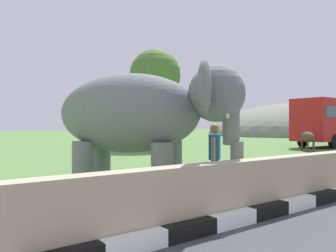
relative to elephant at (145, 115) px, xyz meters
The scene contains 6 objects.
barrier_parapet 2.53m from the elephant, 107.72° to the right, with size 28.00×0.36×1.00m, color tan.
elephant is the anchor object (origin of this frame).
person_handler 1.95m from the elephant, 12.25° to the right, with size 0.56×0.48×1.66m.
cow_near 16.59m from the elephant, 19.75° to the left, with size 1.49×1.75×1.23m.
tree_distant 16.29m from the elephant, 55.00° to the left, with size 3.53×3.53×6.88m.
hill_east 58.46m from the elephant, 26.39° to the left, with size 41.47×33.18×11.48m.
Camera 1 is at (-1.15, 0.42, 1.61)m, focal length 35.60 mm.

